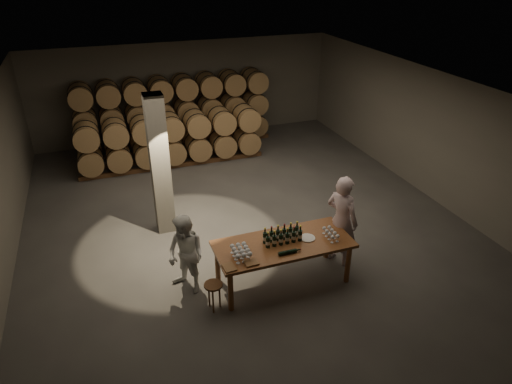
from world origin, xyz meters
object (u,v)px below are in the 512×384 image
object	(u,v)px
bottle_cluster	(283,236)
plate	(307,238)
tasting_table	(283,247)
person_woman	(186,255)
stool	(213,289)
person_man	(342,220)
notebook_near	(251,263)

from	to	relation	value
bottle_cluster	plate	size ratio (longest dim) A/B	2.49
tasting_table	bottle_cluster	xyz separation A→B (m)	(-0.00, 0.04, 0.22)
bottle_cluster	person_woman	size ratio (longest dim) A/B	0.46
plate	person_woman	distance (m)	2.31
stool	person_woman	xyz separation A→B (m)	(-0.32, 0.69, 0.34)
stool	person_man	distance (m)	2.91
plate	person_man	bearing A→B (deg)	15.83
tasting_table	notebook_near	distance (m)	0.88
stool	person_woman	size ratio (longest dim) A/B	0.35
bottle_cluster	notebook_near	xyz separation A→B (m)	(-0.78, -0.44, -0.10)
tasting_table	plate	world-z (taller)	plate
tasting_table	person_woman	world-z (taller)	person_woman
person_man	tasting_table	bearing A→B (deg)	72.72
bottle_cluster	person_woman	bearing A→B (deg)	168.82
plate	bottle_cluster	bearing A→B (deg)	173.79
person_man	person_woman	xyz separation A→B (m)	(-3.13, 0.16, -0.18)
plate	notebook_near	bearing A→B (deg)	-163.14
tasting_table	stool	distance (m)	1.53
plate	notebook_near	world-z (taller)	notebook_near
tasting_table	person_man	size ratio (longest dim) A/B	1.33
tasting_table	stool	size ratio (longest dim) A/B	4.70
plate	person_man	world-z (taller)	person_man
bottle_cluster	notebook_near	world-z (taller)	bottle_cluster
tasting_table	stool	xyz separation A→B (m)	(-1.46, -0.30, -0.34)
notebook_near	person_man	bearing A→B (deg)	14.65
stool	person_man	xyz separation A→B (m)	(2.82, 0.53, 0.52)
person_woman	person_man	bearing A→B (deg)	52.41
tasting_table	plate	xyz separation A→B (m)	(0.49, -0.01, 0.11)
person_woman	stool	bearing A→B (deg)	-9.96
tasting_table	stool	bearing A→B (deg)	-168.37
plate	person_woman	xyz separation A→B (m)	(-2.27, 0.40, -0.11)
tasting_table	plate	size ratio (longest dim) A/B	8.84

